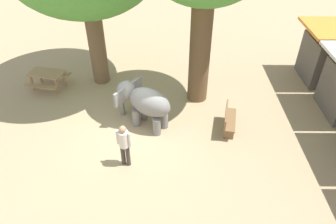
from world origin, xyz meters
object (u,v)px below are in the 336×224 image
object	(u,v)px
elephant	(144,102)
market_stall_orange	(327,57)
picnic_table_near	(47,76)
person_handler	(124,143)
feed_bucket	(137,105)
wooden_bench	(228,119)

from	to	relation	value
elephant	market_stall_orange	distance (m)	8.71
elephant	market_stall_orange	xyz separation A→B (m)	(-3.42, 8.01, 0.10)
picnic_table_near	market_stall_orange	size ratio (longest dim) A/B	0.71
person_handler	market_stall_orange	xyz separation A→B (m)	(-5.53, 8.50, 0.19)
feed_bucket	picnic_table_near	bearing A→B (deg)	-110.56
elephant	person_handler	world-z (taller)	elephant
elephant	wooden_bench	size ratio (longest dim) A/B	1.54
picnic_table_near	market_stall_orange	distance (m)	12.53
picnic_table_near	market_stall_orange	world-z (taller)	market_stall_orange
elephant	wooden_bench	world-z (taller)	elephant
picnic_table_near	feed_bucket	size ratio (longest dim) A/B	4.94
picnic_table_near	wooden_bench	bearing A→B (deg)	-8.08
market_stall_orange	feed_bucket	size ratio (longest dim) A/B	7.00
elephant	market_stall_orange	size ratio (longest dim) A/B	0.89
feed_bucket	market_stall_orange	bearing A→B (deg)	106.23
picnic_table_near	market_stall_orange	bearing A→B (deg)	16.38
person_handler	wooden_bench	world-z (taller)	person_handler
wooden_bench	feed_bucket	size ratio (longest dim) A/B	4.03
elephant	wooden_bench	xyz separation A→B (m)	(0.29, 3.11, -0.57)
wooden_bench	feed_bucket	distance (m)	3.74
picnic_table_near	market_stall_orange	xyz separation A→B (m)	(-0.91, 12.48, 0.55)
person_handler	wooden_bench	distance (m)	4.06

